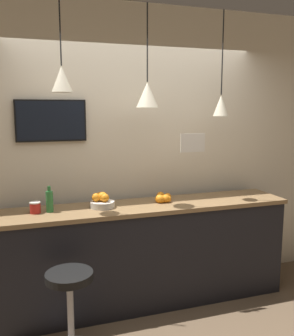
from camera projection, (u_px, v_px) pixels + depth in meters
name	position (u px, v px, depth m)	size (l,w,h in m)	color
ground_plane	(169.00, 335.00, 3.15)	(14.00, 14.00, 0.00)	brown
back_wall	(135.00, 152.00, 3.83)	(8.00, 0.06, 2.90)	beige
service_counter	(147.00, 254.00, 3.62)	(2.78, 0.55, 0.99)	black
bar_stool	(70.00, 299.00, 2.85)	(0.39, 0.39, 0.67)	#B7B7BC
fruit_bowl	(102.00, 201.00, 3.43)	(0.22, 0.22, 0.14)	beige
orange_pile	(162.00, 198.00, 3.63)	(0.19, 0.20, 0.08)	orange
juice_bottle	(50.00, 201.00, 3.27)	(0.06, 0.06, 0.23)	#286B33
spread_jar	(35.00, 208.00, 3.24)	(0.09, 0.09, 0.10)	red
pendant_lamp_left	(62.00, 79.00, 3.12)	(0.17, 0.17, 0.78)	black
pendant_lamp_middle	(147.00, 94.00, 3.37)	(0.20, 0.20, 0.91)	black
pendant_lamp_right	(221.00, 104.00, 3.62)	(0.15, 0.15, 0.99)	black
mounted_tv	(51.00, 121.00, 3.47)	(0.64, 0.04, 0.39)	black
hanging_menu_board	(193.00, 143.00, 3.39)	(0.24, 0.01, 0.17)	white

